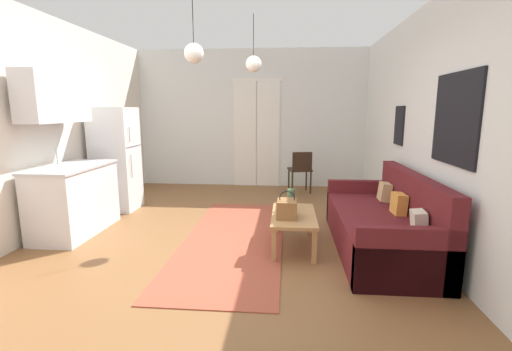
% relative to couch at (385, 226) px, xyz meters
% --- Properties ---
extents(ground_plane, '(5.33, 8.29, 0.10)m').
position_rel_couch_xyz_m(ground_plane, '(-1.92, -0.39, -0.33)').
color(ground_plane, brown).
extents(wall_back, '(4.93, 0.13, 2.83)m').
position_rel_couch_xyz_m(wall_back, '(-1.91, 3.50, 1.13)').
color(wall_back, silver).
rests_on(wall_back, ground_plane).
extents(wall_right, '(0.12, 7.89, 2.83)m').
position_rel_couch_xyz_m(wall_right, '(0.50, -0.39, 1.14)').
color(wall_right, silver).
rests_on(wall_right, ground_plane).
extents(area_rug, '(1.22, 3.28, 0.01)m').
position_rel_couch_xyz_m(area_rug, '(-1.80, 0.17, -0.28)').
color(area_rug, '#9E4733').
rests_on(area_rug, ground_plane).
extents(couch, '(0.92, 2.18, 0.89)m').
position_rel_couch_xyz_m(couch, '(0.00, 0.00, 0.00)').
color(couch, '#5B191E').
rests_on(couch, ground_plane).
extents(coffee_table, '(0.51, 0.99, 0.40)m').
position_rel_couch_xyz_m(coffee_table, '(-1.06, -0.01, 0.07)').
color(coffee_table, '#B27F4C').
rests_on(coffee_table, ground_plane).
extents(bamboo_vase, '(0.09, 0.09, 0.47)m').
position_rel_couch_xyz_m(bamboo_vase, '(-1.09, 0.21, 0.25)').
color(bamboo_vase, '#47704C').
rests_on(bamboo_vase, coffee_table).
extents(handbag, '(0.23, 0.28, 0.31)m').
position_rel_couch_xyz_m(handbag, '(-1.14, -0.15, 0.22)').
color(handbag, brown).
rests_on(handbag, coffee_table).
extents(refrigerator, '(0.65, 0.59, 1.65)m').
position_rel_couch_xyz_m(refrigerator, '(-3.89, 1.41, 0.54)').
color(refrigerator, white).
rests_on(refrigerator, ground_plane).
extents(kitchen_counter, '(0.63, 1.25, 2.06)m').
position_rel_couch_xyz_m(kitchen_counter, '(-3.95, 0.25, 0.49)').
color(kitchen_counter, silver).
rests_on(kitchen_counter, ground_plane).
extents(accent_chair, '(0.49, 0.48, 0.82)m').
position_rel_couch_xyz_m(accent_chair, '(-0.88, 2.81, 0.20)').
color(accent_chair, black).
rests_on(accent_chair, ground_plane).
extents(pendant_lamp_near, '(0.21, 0.21, 0.74)m').
position_rel_couch_xyz_m(pendant_lamp_near, '(-2.14, -0.21, 1.91)').
color(pendant_lamp_near, black).
extents(pendant_lamp_far, '(0.21, 0.21, 0.73)m').
position_rel_couch_xyz_m(pendant_lamp_far, '(-1.61, 0.82, 1.92)').
color(pendant_lamp_far, black).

